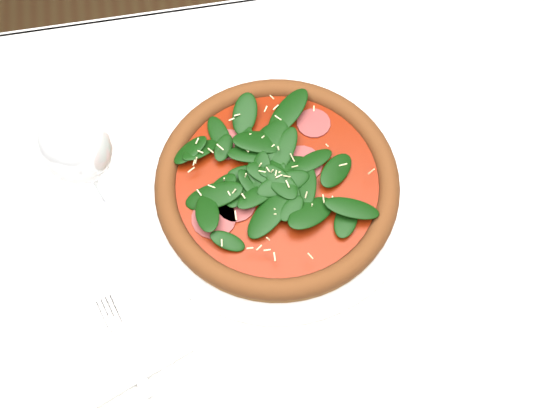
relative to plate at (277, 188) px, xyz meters
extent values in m
plane|color=brown|center=(-0.04, -0.04, -0.76)|extent=(6.00, 6.00, 0.00)
cube|color=white|center=(-0.04, -0.04, -0.03)|extent=(1.20, 0.80, 0.04)
cylinder|color=#4C371E|center=(0.50, 0.30, -0.40)|extent=(0.06, 0.06, 0.71)
cube|color=white|center=(-0.04, 0.36, -0.12)|extent=(1.20, 0.01, 0.22)
cylinder|color=white|center=(0.00, 0.00, 0.00)|extent=(0.39, 0.39, 0.01)
torus|color=white|center=(0.00, 0.00, 0.00)|extent=(0.39, 0.39, 0.01)
cylinder|color=#945623|center=(0.00, 0.00, 0.01)|extent=(0.41, 0.41, 0.01)
torus|color=#A55626|center=(0.00, 0.00, 0.02)|extent=(0.41, 0.41, 0.03)
cylinder|color=#8F1D05|center=(0.00, 0.00, 0.02)|extent=(0.34, 0.34, 0.00)
cylinder|color=#A34641|center=(0.00, 0.00, 0.02)|extent=(0.30, 0.30, 0.00)
ellipsoid|color=#0C3409|center=(0.00, 0.00, 0.03)|extent=(0.33, 0.33, 0.03)
cylinder|color=#F4E29F|center=(0.00, 0.00, 0.04)|extent=(0.30, 0.30, 0.00)
cylinder|color=white|center=(-0.24, 0.03, -0.01)|extent=(0.08, 0.08, 0.00)
cylinder|color=white|center=(-0.24, 0.03, 0.05)|extent=(0.01, 0.01, 0.10)
ellipsoid|color=white|center=(-0.24, 0.03, 0.14)|extent=(0.09, 0.09, 0.11)
cube|color=white|center=(-0.22, -0.20, 0.00)|extent=(0.15, 0.11, 0.01)
cube|color=silver|center=(-0.22, -0.20, 0.00)|extent=(0.05, 0.11, 0.00)
cube|color=silver|center=(-0.24, -0.14, 0.00)|extent=(0.04, 0.05, 0.00)
camera|label=1|loc=(-0.08, -0.37, 0.76)|focal=40.00mm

